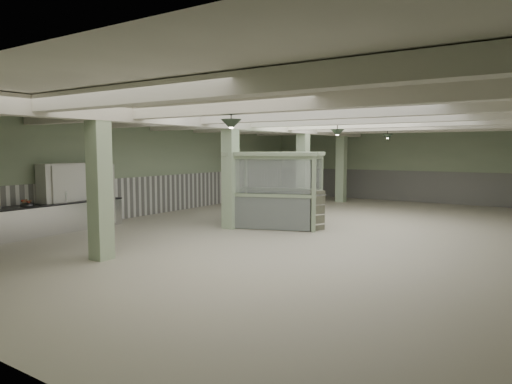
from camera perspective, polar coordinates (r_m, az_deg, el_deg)
The scene contains 27 objects.
floor at distance 14.35m, azimuth 7.30°, elevation -4.88°, with size 20.00×20.00×0.00m, color #BCB7A5.
ceiling at distance 14.17m, azimuth 7.47°, elevation 9.60°, with size 14.00×20.00×0.02m, color white.
wall_back at distance 23.54m, azimuth 18.15°, elevation 3.27°, with size 14.00×0.02×3.60m, color #9AAB88.
wall_left at distance 18.32m, azimuth -12.72°, elevation 2.90°, with size 0.02×20.00×3.60m, color #9AAB88.
wainscot_left at distance 18.38m, azimuth -12.60°, elevation -0.37°, with size 0.05×19.90×1.50m, color silver.
wainscot_back at distance 23.57m, azimuth 18.06°, elevation 0.72°, with size 13.90×0.05×1.50m, color silver.
girder at distance 15.41m, azimuth -1.02°, elevation 8.48°, with size 0.45×19.90×0.40m, color silver.
beam_a at distance 8.13m, azimuth -16.84°, elevation 11.38°, with size 13.90×0.35×0.32m, color silver.
beam_b at distance 9.92m, azimuth -5.50°, elevation 10.44°, with size 13.90×0.35×0.32m, color silver.
beam_c at distance 11.96m, azimuth 2.14°, elevation 9.58°, with size 13.90×0.35×0.32m, color silver.
beam_d at distance 14.15m, azimuth 7.46°, elevation 8.88°, with size 13.90×0.35×0.32m, color silver.
beam_e at distance 16.43m, azimuth 11.32°, elevation 8.32°, with size 13.90×0.35×0.32m, color silver.
beam_f at distance 18.77m, azimuth 14.22°, elevation 7.87°, with size 13.90×0.35×0.32m, color silver.
beam_g at distance 21.14m, azimuth 16.47°, elevation 7.51°, with size 13.90×0.35×0.32m, color silver.
column_a at distance 11.00m, azimuth -18.96°, elevation 1.22°, with size 0.42×0.42×3.60m, color #ADC7A0.
column_b at distance 14.59m, azimuth -3.23°, elevation 2.44°, with size 0.42×0.42×3.60m, color #ADC7A0.
column_c at distance 18.84m, azimuth 5.89°, elevation 3.06°, with size 0.42×0.42×3.60m, color #ADC7A0.
column_d at distance 22.46m, azimuth 10.62°, elevation 3.36°, with size 0.42×0.42×3.60m, color #ADC7A0.
pendant_front at distance 9.59m, azimuth -3.12°, elevation 8.42°, with size 0.44×0.44×0.22m, color #314231.
pendant_mid at distance 14.38m, azimuth 10.13°, elevation 7.31°, with size 0.44×0.44×0.22m, color #314231.
pendant_back at distance 19.07m, azimuth 16.12°, elevation 6.67°, with size 0.44×0.44×0.22m, color #314231.
prep_counter at distance 15.07m, azimuth -24.94°, elevation -3.08°, with size 0.90×5.13×0.91m.
pitcher_far at distance 15.90m, azimuth -20.35°, elevation -0.45°, with size 0.17×0.20×0.25m, color silver, non-canonical shape.
veg_colander at distance 14.71m, azimuth -26.71°, elevation -1.28°, with size 0.38×0.38×0.17m, color #3C3C41, non-canonical shape.
walkin_cooler at distance 15.67m, azimuth -21.78°, elevation -0.65°, with size 1.02×2.19×2.01m.
guard_booth at distance 15.33m, azimuth 2.53°, elevation 2.13°, with size 3.75×3.47×2.45m.
filing_cabinet at distance 14.53m, azimuth 7.25°, elevation -2.27°, with size 0.40×0.58×1.25m, color #656655.
Camera 1 is at (6.19, -12.70, 2.53)m, focal length 32.00 mm.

